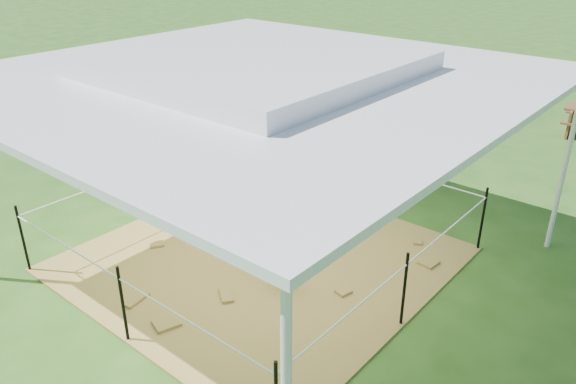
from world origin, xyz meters
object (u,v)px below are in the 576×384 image
Objects in this scene: woman at (204,151)px; foal at (282,270)px; straw_bale at (203,198)px; pony at (264,225)px; green_bottle at (160,202)px.

foal is (2.32, -0.83, -0.82)m from woman.
straw_bale is 0.83× the size of woman.
woman reaches higher than foal.
woman reaches higher than pony.
woman is 2.59m from foal.
foal is (0.76, -0.49, -0.18)m from pony.
green_bottle is at bearing -167.32° from foal.
woman is at bearing 0.00° from straw_bale.
foal reaches higher than green_bottle.
pony is (1.56, -0.33, -0.64)m from woman.
pony is (1.66, -0.33, 0.20)m from straw_bale.
foal reaches higher than straw_bale.
pony is at bearing 58.10° from woman.
green_bottle is at bearing 84.98° from pony.
pony reaches higher than straw_bale.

